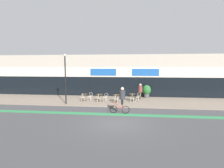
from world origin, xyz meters
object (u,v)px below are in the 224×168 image
at_px(cafe_chair_0_near, 83,97).
at_px(pedestrian_near_end, 140,90).
at_px(bistro_table_2, 116,97).
at_px(cafe_chair_1_near, 99,97).
at_px(bistro_table_0, 84,96).
at_px(planter_pot, 147,91).
at_px(cafe_chair_2_near, 116,98).
at_px(cafe_chair_3_side, 138,96).
at_px(cyclist_0, 122,98).
at_px(bistro_table_1, 100,96).
at_px(lamp_post, 65,75).
at_px(cafe_chair_1_side, 105,97).
at_px(cafe_chair_3_near, 132,97).
at_px(cafe_chair_0_side, 90,96).
at_px(bistro_table_3, 132,96).

distance_m(cafe_chair_0_near, pedestrian_near_end, 6.44).
height_order(bistro_table_2, cafe_chair_1_near, cafe_chair_1_near).
xyz_separation_m(bistro_table_0, planter_pot, (6.89, 2.68, 0.30)).
bearing_deg(planter_pot, cafe_chair_1_near, -146.42).
height_order(cafe_chair_2_near, cafe_chair_3_side, same).
bearing_deg(cafe_chair_1_near, cafe_chair_0_near, 79.16).
relative_size(cafe_chair_1_near, cyclist_0, 0.42).
height_order(bistro_table_1, lamp_post, lamp_post).
xyz_separation_m(bistro_table_0, cyclist_0, (4.32, -4.29, 0.67)).
height_order(cafe_chair_3_side, planter_pot, planter_pot).
distance_m(cafe_chair_3_side, cyclist_0, 4.98).
bearing_deg(bistro_table_1, pedestrian_near_end, 19.59).
xyz_separation_m(cafe_chair_1_side, cafe_chair_3_side, (3.46, 0.55, 0.00)).
xyz_separation_m(bistro_table_1, planter_pot, (5.18, 2.81, 0.28)).
xyz_separation_m(cafe_chair_3_side, planter_pot, (1.09, 2.27, 0.30)).
relative_size(bistro_table_1, cyclist_0, 0.35).
bearing_deg(cafe_chair_1_side, lamp_post, 29.16).
height_order(bistro_table_1, pedestrian_near_end, pedestrian_near_end).
bearing_deg(cafe_chair_3_side, pedestrian_near_end, -111.02).
distance_m(bistro_table_2, cafe_chair_3_near, 1.63).
height_order(lamp_post, cyclist_0, lamp_post).
distance_m(cafe_chair_1_near, planter_pot, 6.21).
height_order(bistro_table_0, cafe_chair_3_side, cafe_chair_3_side).
xyz_separation_m(cafe_chair_0_side, cafe_chair_2_near, (2.91, -0.95, 0.00)).
bearing_deg(cafe_chair_0_side, bistro_table_2, 170.66).
relative_size(cafe_chair_1_side, cyclist_0, 0.42).
bearing_deg(lamp_post, cafe_chair_0_side, 42.27).
relative_size(cafe_chair_1_side, cafe_chair_3_side, 1.00).
height_order(bistro_table_0, cafe_chair_3_near, cafe_chair_3_near).
distance_m(cafe_chair_1_near, cafe_chair_3_near, 3.49).
bearing_deg(bistro_table_3, pedestrian_near_end, 48.49).
bearing_deg(cafe_chair_2_near, bistro_table_1, 72.09).
xyz_separation_m(bistro_table_1, cafe_chair_2_near, (1.82, -0.83, -0.02)).
distance_m(bistro_table_1, cafe_chair_3_side, 4.12).
bearing_deg(cyclist_0, cafe_chair_3_near, -99.59).
relative_size(cafe_chair_3_side, cyclist_0, 0.42).
bearing_deg(planter_pot, cafe_chair_0_near, -154.33).
height_order(bistro_table_2, cafe_chair_3_near, cafe_chair_3_near).
height_order(bistro_table_3, cafe_chair_2_near, cafe_chair_2_near).
distance_m(cafe_chair_0_side, planter_pot, 6.82).
relative_size(cafe_chair_0_near, planter_pot, 0.60).
xyz_separation_m(bistro_table_1, cafe_chair_1_near, (0.01, -0.63, -0.02)).
height_order(cafe_chair_0_side, lamp_post, lamp_post).
distance_m(bistro_table_3, lamp_post, 7.29).
distance_m(cafe_chair_2_near, pedestrian_near_end, 3.53).
xyz_separation_m(cafe_chair_1_near, cafe_chair_1_side, (0.62, 0.62, 0.00)).
bearing_deg(bistro_table_1, cafe_chair_1_near, -89.18).
relative_size(cafe_chair_3_side, lamp_post, 0.18).
height_order(bistro_table_2, lamp_post, lamp_post).
distance_m(cafe_chair_0_side, cafe_chair_2_near, 3.06).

